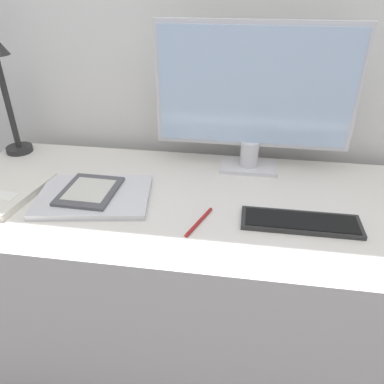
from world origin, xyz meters
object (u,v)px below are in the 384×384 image
at_px(notebook, 9,192).
at_px(pen, 199,222).
at_px(monitor, 254,95).
at_px(laptop, 94,196).
at_px(desk_lamp, 0,74).
at_px(keyboard, 301,222).
at_px(ereader, 89,191).

xyz_separation_m(notebook, pen, (0.57, -0.06, -0.01)).
distance_m(monitor, notebook, 0.78).
relative_size(laptop, pen, 2.61).
bearing_deg(monitor, desk_lamp, 179.45).
height_order(monitor, keyboard, monitor).
xyz_separation_m(keyboard, notebook, (-0.83, 0.02, 0.00)).
distance_m(keyboard, ereader, 0.59).
distance_m(ereader, notebook, 0.24).
xyz_separation_m(keyboard, desk_lamp, (-0.96, 0.31, 0.27)).
xyz_separation_m(monitor, pen, (-0.12, -0.34, -0.24)).
xyz_separation_m(ereader, notebook, (-0.24, -0.02, -0.01)).
relative_size(monitor, laptop, 1.74).
xyz_separation_m(monitor, ereader, (-0.45, -0.26, -0.22)).
bearing_deg(notebook, monitor, 22.01).
height_order(monitor, pen, monitor).
bearing_deg(keyboard, desk_lamp, 162.11).
relative_size(keyboard, ereader, 1.67).
bearing_deg(monitor, laptop, -148.83).
distance_m(keyboard, notebook, 0.83).
height_order(ereader, pen, ereader).
bearing_deg(ereader, laptop, -19.80).
bearing_deg(pen, notebook, 174.08).
relative_size(monitor, pen, 4.55).
height_order(monitor, laptop, monitor).
xyz_separation_m(laptop, desk_lamp, (-0.39, 0.27, 0.27)).
height_order(keyboard, notebook, notebook).
bearing_deg(desk_lamp, notebook, -64.96).
bearing_deg(desk_lamp, monitor, -0.55).
height_order(monitor, ereader, monitor).
height_order(notebook, pen, notebook).
distance_m(monitor, keyboard, 0.41).
height_order(ereader, notebook, ereader).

